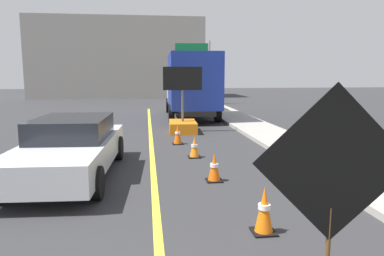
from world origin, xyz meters
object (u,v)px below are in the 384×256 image
Objects in this scene: traffic_cone_far_lane at (194,147)px; traffic_cone_curbside at (178,134)px; roadwork_sign at (333,168)px; arrow_board_trailer at (183,121)px; highway_guide_sign at (199,61)px; traffic_cone_near_sign at (264,210)px; box_truck at (191,84)px; pickup_car at (71,147)px; traffic_cone_mid_lane at (214,168)px.

traffic_cone_curbside is (-0.31, 2.06, 0.05)m from traffic_cone_far_lane.
arrow_board_trailer reaches higher than roadwork_sign.
roadwork_sign reaches higher than traffic_cone_curbside.
highway_guide_sign is 6.79× the size of traffic_cone_near_sign.
box_truck is at bearing 87.94° from roadwork_sign.
pickup_car is 1.02× the size of highway_guide_sign.
pickup_car is 6.93× the size of traffic_cone_near_sign.
pickup_car is (-3.64, 5.31, -0.77)m from roadwork_sign.
roadwork_sign is 6.49m from pickup_car.
pickup_car is (-3.27, -6.18, 0.22)m from arrow_board_trailer.
traffic_cone_far_lane is 0.87× the size of traffic_cone_curbside.
traffic_cone_mid_lane is at bearing -84.29° from traffic_cone_curbside.
traffic_cone_near_sign is 1.14× the size of traffic_cone_mid_lane.
box_truck is 12.11m from traffic_cone_mid_lane.
box_truck is (0.59, 16.43, 0.38)m from roadwork_sign.
traffic_cone_mid_lane is (-2.72, -20.89, -3.11)m from highway_guide_sign.
traffic_cone_mid_lane is (-0.25, 2.74, -0.05)m from traffic_cone_near_sign.
highway_guide_sign is 8.22× the size of traffic_cone_far_lane.
box_truck is at bearing 79.51° from traffic_cone_curbside.
traffic_cone_mid_lane is 0.92× the size of traffic_cone_curbside.
roadwork_sign is at bearing -95.33° from highway_guide_sign.
arrow_board_trailer reaches higher than traffic_cone_curbside.
roadwork_sign is 2.04m from traffic_cone_near_sign.
highway_guide_sign is (6.01, 20.03, 2.72)m from pickup_car.
traffic_cone_far_lane is at bearing -81.49° from traffic_cone_curbside.
roadwork_sign is 0.86× the size of arrow_board_trailer.
arrow_board_trailer is at bearing 91.87° from roadwork_sign.
traffic_cone_mid_lane is at bearing -86.74° from traffic_cone_far_lane.
traffic_cone_near_sign is (-0.11, 1.71, -1.11)m from roadwork_sign.
roadwork_sign is 3.62× the size of traffic_cone_mid_lane.
traffic_cone_near_sign is at bearing -45.52° from pickup_car.
traffic_cone_mid_lane is 2.38m from traffic_cone_far_lane.
traffic_cone_near_sign is at bearing -84.47° from traffic_cone_curbside.
roadwork_sign is 0.46× the size of pickup_car.
traffic_cone_near_sign is 5.13m from traffic_cone_far_lane.
roadwork_sign reaches higher than traffic_cone_mid_lane.
box_truck reaches higher than traffic_cone_mid_lane.
highway_guide_sign reaches higher than traffic_cone_near_sign.
roadwork_sign is 0.31× the size of box_truck.
box_truck is 1.53× the size of highway_guide_sign.
arrow_board_trailer is 0.54× the size of highway_guide_sign.
roadwork_sign is 25.53m from highway_guide_sign.
roadwork_sign is at bearing -92.06° from box_truck.
roadwork_sign is 11.53m from arrow_board_trailer.
arrow_board_trailer is at bearing -101.05° from box_truck.
pickup_car is at bearing 124.46° from roadwork_sign.
arrow_board_trailer is 0.53× the size of pickup_car.
arrow_board_trailer reaches higher than traffic_cone_near_sign.
pickup_car is 3.41m from traffic_cone_mid_lane.
highway_guide_sign is 18.99m from traffic_cone_far_lane.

